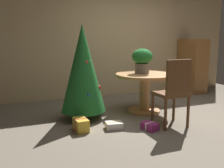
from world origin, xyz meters
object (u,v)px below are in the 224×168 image
(holiday_tree, at_px, (83,68))
(gift_box_purple, at_px, (150,126))
(gift_box_cream, at_px, (114,125))
(round_dining_table, at_px, (145,85))
(wooden_cabinet, at_px, (192,66))
(flower_vase, at_px, (142,59))
(gift_box_gold, at_px, (81,125))
(wooden_chair_near, at_px, (174,89))

(holiday_tree, xyz_separation_m, gift_box_purple, (0.75, -0.89, -0.79))
(gift_box_cream, distance_m, gift_box_purple, 0.53)
(round_dining_table, bearing_deg, gift_box_cream, -144.27)
(gift_box_purple, xyz_separation_m, wooden_cabinet, (2.39, 2.00, 0.61))
(round_dining_table, distance_m, flower_vase, 0.46)
(gift_box_purple, distance_m, wooden_cabinet, 3.18)
(gift_box_gold, bearing_deg, wooden_cabinet, 26.52)
(wooden_chair_near, bearing_deg, gift_box_cream, 163.28)
(round_dining_table, bearing_deg, wooden_cabinet, 29.81)
(round_dining_table, xyz_separation_m, holiday_tree, (-1.13, 0.03, 0.34))
(round_dining_table, bearing_deg, wooden_chair_near, -90.00)
(holiday_tree, bearing_deg, gift_box_cream, -66.77)
(round_dining_table, relative_size, wooden_cabinet, 0.79)
(wooden_cabinet, bearing_deg, wooden_chair_near, -134.79)
(wooden_chair_near, relative_size, gift_box_purple, 3.85)
(gift_box_cream, xyz_separation_m, wooden_cabinet, (2.86, 1.76, 0.61))
(holiday_tree, distance_m, gift_box_gold, 0.96)
(holiday_tree, relative_size, gift_box_purple, 5.84)
(round_dining_table, relative_size, gift_box_gold, 3.68)
(gift_box_gold, bearing_deg, gift_box_cream, -11.59)
(round_dining_table, xyz_separation_m, wooden_chair_near, (0.00, -0.87, 0.08))
(round_dining_table, distance_m, wooden_cabinet, 2.32)
(gift_box_purple, height_order, wooden_cabinet, wooden_cabinet)
(round_dining_table, relative_size, wooden_chair_near, 1.02)
(flower_vase, xyz_separation_m, wooden_cabinet, (2.02, 1.07, -0.30))
(wooden_chair_near, xyz_separation_m, gift_box_cream, (-0.85, 0.26, -0.53))
(flower_vase, bearing_deg, gift_box_cream, -140.41)
(wooden_chair_near, distance_m, holiday_tree, 1.47)
(gift_box_gold, bearing_deg, round_dining_table, 21.20)
(gift_box_gold, bearing_deg, wooden_chair_near, -14.90)
(flower_vase, bearing_deg, gift_box_purple, -111.65)
(gift_box_cream, relative_size, gift_box_purple, 1.01)
(wooden_chair_near, relative_size, wooden_cabinet, 0.78)
(holiday_tree, bearing_deg, round_dining_table, -1.76)
(round_dining_table, distance_m, gift_box_purple, 1.04)
(gift_box_cream, bearing_deg, wooden_chair_near, -16.72)
(wooden_chair_near, bearing_deg, flower_vase, 91.04)
(holiday_tree, height_order, gift_box_cream, holiday_tree)
(wooden_chair_near, bearing_deg, holiday_tree, 141.36)
(flower_vase, distance_m, gift_box_purple, 1.35)
(holiday_tree, relative_size, gift_box_gold, 5.47)
(gift_box_cream, bearing_deg, holiday_tree, 113.23)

